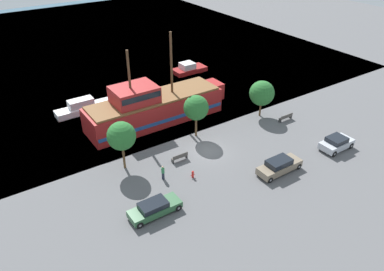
{
  "coord_description": "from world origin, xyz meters",
  "views": [
    {
      "loc": [
        -20.35,
        -27.36,
        22.66
      ],
      "look_at": [
        -0.71,
        2.0,
        1.2
      ],
      "focal_mm": 35.0,
      "sensor_mm": 36.0,
      "label": 1
    }
  ],
  "objects_px": {
    "fire_hydrant": "(193,174)",
    "parked_car_curb_mid": "(336,143)",
    "moored_boat_dockside": "(85,107)",
    "parked_car_curb_rear": "(155,208)",
    "pedestrian_walking_near": "(163,173)",
    "pirate_ship": "(154,107)",
    "moored_boat_outer": "(189,69)",
    "bench_promenade_east": "(286,117)",
    "parked_car_curb_front": "(279,166)",
    "bench_promenade_west": "(180,157)"
  },
  "relations": [
    {
      "from": "parked_car_curb_front",
      "to": "bench_promenade_east",
      "type": "distance_m",
      "value": 11.12
    },
    {
      "from": "pirate_ship",
      "to": "bench_promenade_west",
      "type": "relative_size",
      "value": 10.06
    },
    {
      "from": "pedestrian_walking_near",
      "to": "bench_promenade_east",
      "type": "bearing_deg",
      "value": 5.41
    },
    {
      "from": "pirate_ship",
      "to": "parked_car_curb_rear",
      "type": "bearing_deg",
      "value": -118.69
    },
    {
      "from": "moored_boat_dockside",
      "to": "parked_car_curb_front",
      "type": "height_order",
      "value": "moored_boat_dockside"
    },
    {
      "from": "parked_car_curb_mid",
      "to": "bench_promenade_east",
      "type": "bearing_deg",
      "value": 88.45
    },
    {
      "from": "parked_car_curb_mid",
      "to": "pedestrian_walking_near",
      "type": "distance_m",
      "value": 19.38
    },
    {
      "from": "parked_car_curb_front",
      "to": "parked_car_curb_mid",
      "type": "distance_m",
      "value": 8.26
    },
    {
      "from": "parked_car_curb_rear",
      "to": "pedestrian_walking_near",
      "type": "relative_size",
      "value": 3.02
    },
    {
      "from": "parked_car_curb_front",
      "to": "pedestrian_walking_near",
      "type": "distance_m",
      "value": 11.58
    },
    {
      "from": "fire_hydrant",
      "to": "pedestrian_walking_near",
      "type": "bearing_deg",
      "value": 150.9
    },
    {
      "from": "moored_boat_outer",
      "to": "bench_promenade_east",
      "type": "height_order",
      "value": "moored_boat_outer"
    },
    {
      "from": "parked_car_curb_front",
      "to": "bench_promenade_east",
      "type": "height_order",
      "value": "parked_car_curb_front"
    },
    {
      "from": "parked_car_curb_rear",
      "to": "bench_promenade_east",
      "type": "xyz_separation_m",
      "value": [
        21.74,
        5.63,
        -0.21
      ]
    },
    {
      "from": "parked_car_curb_mid",
      "to": "fire_hydrant",
      "type": "height_order",
      "value": "parked_car_curb_mid"
    },
    {
      "from": "parked_car_curb_front",
      "to": "moored_boat_dockside",
      "type": "bearing_deg",
      "value": 116.11
    },
    {
      "from": "bench_promenade_west",
      "to": "parked_car_curb_front",
      "type": "bearing_deg",
      "value": -44.97
    },
    {
      "from": "moored_boat_dockside",
      "to": "parked_car_curb_rear",
      "type": "bearing_deg",
      "value": -94.62
    },
    {
      "from": "parked_car_curb_rear",
      "to": "fire_hydrant",
      "type": "relative_size",
      "value": 6.06
    },
    {
      "from": "parked_car_curb_mid",
      "to": "parked_car_curb_rear",
      "type": "height_order",
      "value": "parked_car_curb_mid"
    },
    {
      "from": "pirate_ship",
      "to": "parked_car_curb_mid",
      "type": "bearing_deg",
      "value": -50.87
    },
    {
      "from": "moored_boat_dockside",
      "to": "fire_hydrant",
      "type": "xyz_separation_m",
      "value": [
        3.84,
        -19.46,
        -0.26
      ]
    },
    {
      "from": "pedestrian_walking_near",
      "to": "fire_hydrant",
      "type": "bearing_deg",
      "value": -29.1
    },
    {
      "from": "parked_car_curb_rear",
      "to": "bench_promenade_west",
      "type": "height_order",
      "value": "parked_car_curb_rear"
    },
    {
      "from": "fire_hydrant",
      "to": "pirate_ship",
      "type": "bearing_deg",
      "value": 78.88
    },
    {
      "from": "moored_boat_dockside",
      "to": "pedestrian_walking_near",
      "type": "xyz_separation_m",
      "value": [
        1.3,
        -18.05,
        0.1
      ]
    },
    {
      "from": "bench_promenade_east",
      "to": "parked_car_curb_mid",
      "type": "bearing_deg",
      "value": -91.55
    },
    {
      "from": "pirate_ship",
      "to": "bench_promenade_west",
      "type": "bearing_deg",
      "value": -101.96
    },
    {
      "from": "parked_car_curb_mid",
      "to": "fire_hydrant",
      "type": "distance_m",
      "value": 16.55
    },
    {
      "from": "moored_boat_dockside",
      "to": "parked_car_curb_rear",
      "type": "xyz_separation_m",
      "value": [
        -1.77,
        -21.91,
        -0.01
      ]
    },
    {
      "from": "parked_car_curb_front",
      "to": "bench_promenade_east",
      "type": "relative_size",
      "value": 2.46
    },
    {
      "from": "fire_hydrant",
      "to": "parked_car_curb_rear",
      "type": "bearing_deg",
      "value": -156.37
    },
    {
      "from": "pirate_ship",
      "to": "moored_boat_dockside",
      "type": "height_order",
      "value": "pirate_ship"
    },
    {
      "from": "pedestrian_walking_near",
      "to": "moored_boat_dockside",
      "type": "bearing_deg",
      "value": 94.12
    },
    {
      "from": "moored_boat_outer",
      "to": "bench_promenade_east",
      "type": "relative_size",
      "value": 2.77
    },
    {
      "from": "parked_car_curb_rear",
      "to": "bench_promenade_east",
      "type": "bearing_deg",
      "value": 14.53
    },
    {
      "from": "moored_boat_dockside",
      "to": "fire_hydrant",
      "type": "relative_size",
      "value": 10.32
    },
    {
      "from": "moored_boat_dockside",
      "to": "bench_promenade_east",
      "type": "xyz_separation_m",
      "value": [
        19.97,
        -16.28,
        -0.22
      ]
    },
    {
      "from": "moored_boat_outer",
      "to": "parked_car_curb_front",
      "type": "relative_size",
      "value": 1.12
    },
    {
      "from": "parked_car_curb_mid",
      "to": "bench_promenade_west",
      "type": "xyz_separation_m",
      "value": [
        -15.45,
        7.63,
        -0.3
      ]
    },
    {
      "from": "moored_boat_dockside",
      "to": "moored_boat_outer",
      "type": "distance_m",
      "value": 19.21
    },
    {
      "from": "fire_hydrant",
      "to": "parked_car_curb_mid",
      "type": "bearing_deg",
      "value": -15.72
    },
    {
      "from": "pirate_ship",
      "to": "fire_hydrant",
      "type": "bearing_deg",
      "value": -101.12
    },
    {
      "from": "bench_promenade_east",
      "to": "pedestrian_walking_near",
      "type": "bearing_deg",
      "value": -174.59
    },
    {
      "from": "moored_boat_dockside",
      "to": "bench_promenade_east",
      "type": "distance_m",
      "value": 25.77
    },
    {
      "from": "parked_car_curb_front",
      "to": "moored_boat_outer",
      "type": "bearing_deg",
      "value": 75.15
    },
    {
      "from": "pirate_ship",
      "to": "bench_promenade_east",
      "type": "xyz_separation_m",
      "value": [
        13.75,
        -8.98,
        -1.53
      ]
    },
    {
      "from": "fire_hydrant",
      "to": "bench_promenade_west",
      "type": "bearing_deg",
      "value": 81.31
    },
    {
      "from": "moored_boat_outer",
      "to": "bench_promenade_east",
      "type": "xyz_separation_m",
      "value": [
        1.17,
        -20.24,
        -0.14
      ]
    },
    {
      "from": "bench_promenade_west",
      "to": "pedestrian_walking_near",
      "type": "distance_m",
      "value": 3.5
    }
  ]
}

